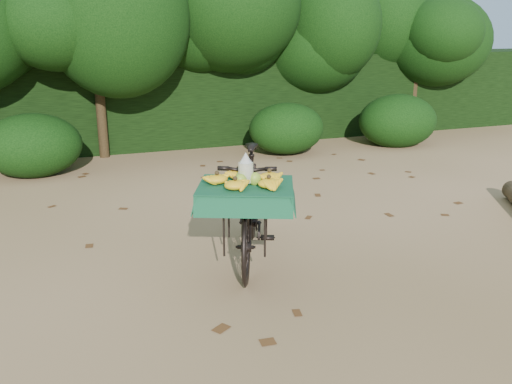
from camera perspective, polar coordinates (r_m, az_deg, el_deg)
name	(u,v)px	position (r m, az deg, el deg)	size (l,w,h in m)	color
ground	(318,243)	(6.15, 6.51, -5.38)	(80.00, 80.00, 0.00)	tan
vendor_bicycle	(250,205)	(5.48, -0.67, -1.38)	(1.39, 2.03, 1.18)	black
hedge_backdrop	(184,99)	(11.74, -7.59, 9.70)	(26.00, 1.80, 1.80)	black
tree_row	(158,46)	(10.74, -10.29, 14.84)	(14.50, 2.00, 4.00)	black
bush_clumps	(237,135)	(10.04, -2.04, 6.06)	(8.80, 1.70, 0.90)	black
leaf_litter	(294,224)	(6.69, 3.99, -3.40)	(7.00, 7.30, 0.01)	#4F2E15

